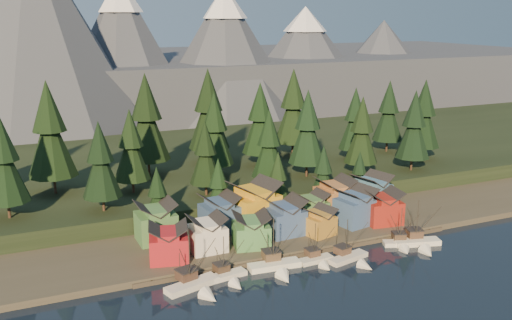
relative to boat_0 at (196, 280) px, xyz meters
name	(u,v)px	position (x,y,z in m)	size (l,w,h in m)	color
ground	(339,283)	(28.32, -8.98, -2.28)	(500.00, 500.00, 0.00)	black
shore_strip	(261,218)	(28.32, 31.02, -1.53)	(400.00, 50.00, 1.50)	#3C382B
hillside	(202,166)	(28.32, 81.02, 0.72)	(420.00, 100.00, 6.00)	black
dock	(302,251)	(28.32, 7.52, -1.78)	(80.00, 4.00, 1.00)	#494034
mountain_ridge	(119,68)	(24.12, 204.61, 23.77)	(560.00, 190.00, 90.00)	#4C5262
boat_0	(196,280)	(0.00, 0.00, 0.00)	(12.44, 12.99, 12.64)	silver
boat_1	(228,272)	(7.57, 1.64, -0.40)	(9.93, 10.58, 10.33)	silver
boat_2	(277,261)	(19.01, 1.70, -0.03)	(12.21, 13.15, 12.55)	white
boat_3	(318,255)	(29.13, 1.29, -0.31)	(8.31, 8.97, 10.08)	beige
boat_4	(352,254)	(36.55, -1.12, -0.37)	(10.83, 11.40, 10.76)	beige
boat_5	(402,239)	(52.17, 1.29, -0.26)	(8.86, 9.35, 10.36)	silver
boat_6	(420,238)	(56.20, -0.26, 0.00)	(11.85, 12.40, 12.44)	white
house_front_0	(168,241)	(-1.92, 13.23, 3.61)	(9.98, 9.64, 8.36)	maroon
house_front_1	(207,232)	(7.60, 15.05, 3.58)	(8.16, 7.84, 8.31)	silver
house_front_2	(251,229)	(17.93, 13.33, 3.40)	(9.66, 9.71, 7.96)	#447F45
house_front_3	(285,215)	(28.50, 17.06, 3.93)	(9.29, 8.90, 8.97)	#354E7E
house_front_4	(319,220)	(35.99, 13.28, 2.80)	(8.16, 8.55, 6.83)	#A6772A
house_front_5	(355,205)	(48.24, 15.84, 4.24)	(10.60, 9.96, 9.57)	#365381
house_front_6	(383,206)	(55.24, 13.66, 3.81)	(9.83, 9.43, 8.74)	maroon
house_back_0	(156,220)	(-1.72, 25.32, 4.34)	(9.16, 8.81, 9.75)	#42723D
house_back_1	(219,213)	(14.23, 24.76, 4.21)	(9.31, 9.41, 9.51)	#334E79
house_back_2	(254,203)	(23.67, 24.87, 5.44)	(13.12, 12.43, 11.85)	gold
house_back_3	(311,206)	(38.63, 21.90, 3.37)	(8.16, 7.35, 7.90)	#46713D
house_back_4	(335,195)	(47.36, 24.63, 4.46)	(9.33, 8.97, 9.99)	#A26739
house_back_5	(371,191)	(58.64, 23.82, 4.43)	(10.76, 10.84, 9.94)	teal
tree_hill_0	(3,162)	(-33.68, 43.02, 17.91)	(11.14, 11.14, 25.96)	#332319
tree_hill_1	(50,133)	(-21.68, 59.02, 20.95)	(13.53, 13.53, 31.53)	#332319
tree_hill_2	(101,162)	(-11.68, 39.02, 16.39)	(9.96, 9.96, 23.19)	#332319
tree_hill_3	(131,148)	(-1.68, 51.02, 16.62)	(10.14, 10.14, 23.62)	#332319
tree_hill_4	(147,121)	(6.32, 66.02, 20.96)	(13.54, 13.54, 31.54)	#332319
tree_hill_5	(205,155)	(16.32, 41.02, 15.06)	(8.91, 8.91, 20.76)	#332319
tree_hill_6	(215,131)	(24.32, 56.02, 18.10)	(11.29, 11.29, 26.31)	#332319
tree_hill_7	(269,146)	(34.32, 39.02, 16.28)	(9.87, 9.87, 22.98)	#332319
tree_hill_8	(260,121)	(42.32, 63.02, 18.69)	(11.76, 11.76, 27.39)	#332319
tree_hill_9	(307,130)	(50.32, 46.02, 18.32)	(11.47, 11.47, 26.71)	#332319
tree_hill_10	(293,109)	(58.32, 71.02, 20.35)	(13.06, 13.06, 30.42)	#332319
tree_hill_11	(362,132)	(66.32, 41.02, 17.08)	(10.50, 10.50, 24.45)	#332319
tree_hill_12	(355,121)	(74.32, 57.02, 17.27)	(10.64, 10.64, 24.79)	#332319
tree_hill_13	(414,127)	(84.32, 39.02, 17.70)	(10.98, 10.98, 25.58)	#332319
tree_hill_14	(389,113)	(92.32, 63.02, 17.75)	(11.02, 11.02, 25.67)	#332319
tree_hill_15	(209,112)	(28.32, 73.02, 20.90)	(13.49, 13.49, 31.42)	#332319
tree_hill_17	(424,116)	(96.32, 49.02, 18.65)	(11.73, 11.73, 27.33)	#332319
tree_shore_0	(158,196)	(0.32, 31.02, 8.41)	(7.22, 7.22, 16.83)	#332319
tree_shore_1	(218,188)	(16.32, 31.02, 8.67)	(7.43, 7.43, 17.31)	#332319
tree_shore_2	(278,180)	(33.32, 31.02, 8.67)	(7.43, 7.43, 17.31)	#332319
tree_shore_3	(323,173)	(47.32, 31.02, 8.95)	(7.65, 7.65, 17.82)	#332319
tree_shore_4	(359,174)	(59.32, 31.02, 7.36)	(6.40, 6.40, 14.92)	#332319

